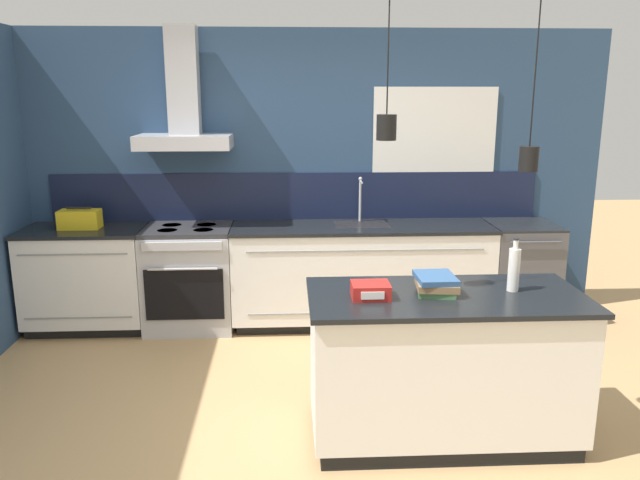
{
  "coord_description": "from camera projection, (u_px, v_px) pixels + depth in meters",
  "views": [
    {
      "loc": [
        -0.08,
        -3.65,
        2.06
      ],
      "look_at": [
        0.14,
        0.57,
        1.05
      ],
      "focal_mm": 35.0,
      "sensor_mm": 36.0,
      "label": 1
    }
  ],
  "objects": [
    {
      "name": "wall_back",
      "position": [
        291.0,
        171.0,
        5.65
      ],
      "size": [
        5.6,
        2.33,
        2.6
      ],
      "color": "navy",
      "rests_on": "ground_plane"
    },
    {
      "name": "book_stack",
      "position": [
        436.0,
        284.0,
        3.64
      ],
      "size": [
        0.26,
        0.29,
        0.11
      ],
      "color": "#4C7F4C",
      "rests_on": "kitchen_island"
    },
    {
      "name": "dishwasher",
      "position": [
        519.0,
        272.0,
        5.67
      ],
      "size": [
        0.59,
        0.65,
        0.91
      ],
      "color": "#4C4C51",
      "rests_on": "ground_plane"
    },
    {
      "name": "bottle_on_island",
      "position": [
        514.0,
        269.0,
        3.66
      ],
      "size": [
        0.07,
        0.07,
        0.32
      ],
      "color": "silver",
      "rests_on": "kitchen_island"
    },
    {
      "name": "yellow_toolbox",
      "position": [
        80.0,
        219.0,
        5.35
      ],
      "size": [
        0.34,
        0.18,
        0.19
      ],
      "color": "gold",
      "rests_on": "counter_run_left"
    },
    {
      "name": "counter_run_left",
      "position": [
        88.0,
        278.0,
        5.47
      ],
      "size": [
        1.04,
        0.64,
        0.91
      ],
      "color": "black",
      "rests_on": "ground_plane"
    },
    {
      "name": "red_supply_box",
      "position": [
        371.0,
        291.0,
        3.56
      ],
      "size": [
        0.22,
        0.19,
        0.09
      ],
      "color": "red",
      "rests_on": "kitchen_island"
    },
    {
      "name": "counter_run_sink",
      "position": [
        361.0,
        274.0,
        5.6
      ],
      "size": [
        2.31,
        0.64,
        1.31
      ],
      "color": "black",
      "rests_on": "ground_plane"
    },
    {
      "name": "ground_plane",
      "position": [
        304.0,
        418.0,
        4.03
      ],
      "size": [
        16.0,
        16.0,
        0.0
      ],
      "primitive_type": "plane",
      "color": "tan",
      "rests_on": "ground"
    },
    {
      "name": "kitchen_island",
      "position": [
        443.0,
        366.0,
        3.74
      ],
      "size": [
        1.62,
        0.77,
        0.91
      ],
      "color": "black",
      "rests_on": "ground_plane"
    },
    {
      "name": "oven_range",
      "position": [
        190.0,
        278.0,
        5.51
      ],
      "size": [
        0.76,
        0.66,
        0.91
      ],
      "color": "#B5B5BA",
      "rests_on": "ground_plane"
    }
  ]
}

